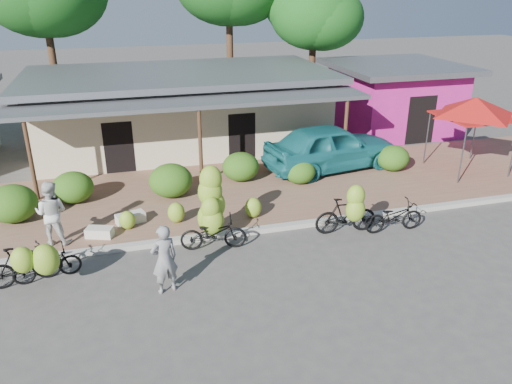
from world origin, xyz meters
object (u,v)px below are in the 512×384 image
(bike_left, at_px, (24,264))
(teal_van, at_px, (331,147))
(sack_far, at_px, (100,232))
(vendor, at_px, (164,259))
(bike_far_left, at_px, (46,263))
(bike_right, at_px, (348,213))
(bike_center, at_px, (212,215))
(red_canopy, at_px, (475,107))
(bystander, at_px, (51,213))
(sack_near, at_px, (131,218))
(tree_near_right, at_px, (310,11))
(bike_far_right, at_px, (394,217))

(bike_left, relative_size, teal_van, 0.35)
(sack_far, height_order, vendor, vendor)
(bike_far_left, relative_size, bike_right, 0.90)
(bike_center, xyz_separation_m, vendor, (-1.54, -2.03, -0.01))
(red_canopy, xyz_separation_m, bike_right, (-6.65, -3.49, -1.90))
(sack_far, distance_m, bystander, 1.42)
(bike_right, distance_m, bystander, 8.34)
(bike_far_left, bearing_deg, red_canopy, -85.55)
(bystander, bearing_deg, bike_right, -173.51)
(bike_center, height_order, sack_far, bike_center)
(sack_near, height_order, sack_far, sack_near)
(sack_near, relative_size, bystander, 0.46)
(bike_far_left, xyz_separation_m, bike_left, (-0.51, 0.01, 0.05))
(bike_center, bearing_deg, red_canopy, -65.77)
(tree_near_right, distance_m, bike_left, 19.29)
(bike_far_left, distance_m, sack_far, 2.29)
(red_canopy, xyz_separation_m, bike_far_right, (-5.22, -3.65, -2.13))
(vendor, xyz_separation_m, teal_van, (7.09, 6.54, 0.14))
(bike_far_left, height_order, vendor, vendor)
(sack_near, xyz_separation_m, teal_van, (7.75, 2.74, 0.75))
(red_canopy, xyz_separation_m, bike_far_left, (-14.85, -3.81, -2.06))
(bike_left, distance_m, bike_right, 8.72)
(teal_van, bearing_deg, sack_near, 100.05)
(bike_right, xyz_separation_m, sack_near, (-6.11, 2.29, -0.45))
(tree_near_right, xyz_separation_m, bike_far_left, (-12.08, -13.78, -4.95))
(tree_near_right, height_order, red_canopy, tree_near_right)
(vendor, bearing_deg, teal_van, -152.44)
(sack_near, relative_size, teal_van, 0.16)
(bike_right, distance_m, teal_van, 5.31)
(bystander, height_order, teal_van, bystander)
(red_canopy, bearing_deg, bike_far_left, -165.60)
(bike_far_right, height_order, sack_far, bike_far_right)
(bike_far_left, height_order, sack_far, bike_far_left)
(bike_left, bearing_deg, bike_center, -92.08)
(bike_center, relative_size, bike_right, 1.19)
(red_canopy, relative_size, bike_right, 1.84)
(bike_far_left, relative_size, bike_far_right, 0.93)
(tree_near_right, bearing_deg, bike_left, -132.43)
(tree_near_right, height_order, bike_left, tree_near_right)
(bike_far_right, relative_size, sack_near, 2.16)
(bystander, bearing_deg, sack_near, -143.34)
(red_canopy, distance_m, bystander, 15.04)
(tree_near_right, relative_size, sack_far, 9.66)
(bike_left, distance_m, vendor, 3.49)
(bike_far_right, bearing_deg, sack_far, 79.73)
(bike_center, bearing_deg, teal_van, -42.36)
(sack_near, bearing_deg, bystander, -160.62)
(bike_center, xyz_separation_m, sack_near, (-2.20, 1.77, -0.62))
(bike_center, relative_size, bystander, 1.23)
(red_canopy, distance_m, sack_far, 13.98)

